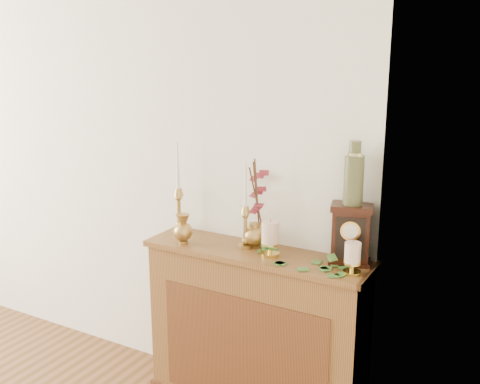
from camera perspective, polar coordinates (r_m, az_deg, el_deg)
The scene contains 10 objects.
console_shelf at distance 3.17m, azimuth 1.56°, elevation -14.39°, with size 1.24×0.34×0.93m.
candlestick_left at distance 3.24m, azimuth -6.24°, elevation -1.10°, with size 0.09×0.09×0.53m.
candlestick_center at distance 2.96m, azimuth 0.55°, elevation -2.89°, with size 0.08×0.08×0.47m.
bud_vase at distance 3.06m, azimuth -5.80°, elevation -3.80°, with size 0.10×0.10×0.17m.
ginger_jar at distance 3.00m, azimuth 1.83°, elevation -1.38°, with size 0.20×0.21×0.49m.
pillar_candle_left at distance 2.87m, azimuth 3.08°, elevation -4.57°, with size 0.10×0.10×0.19m.
pillar_candle_right at distance 2.69m, azimuth 11.35°, elevation -6.45°, with size 0.09×0.09×0.17m.
ivy_garland at distance 2.80m, azimuth 5.39°, elevation -6.95°, with size 0.53×0.24×0.09m.
mantel_clock at distance 2.81m, azimuth 11.20°, elevation -4.25°, with size 0.23×0.19×0.30m.
ceramic_vase at distance 2.74m, azimuth 11.49°, elevation 1.57°, with size 0.10×0.10×0.31m.
Camera 1 is at (2.69, -0.37, 1.95)m, focal length 42.00 mm.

